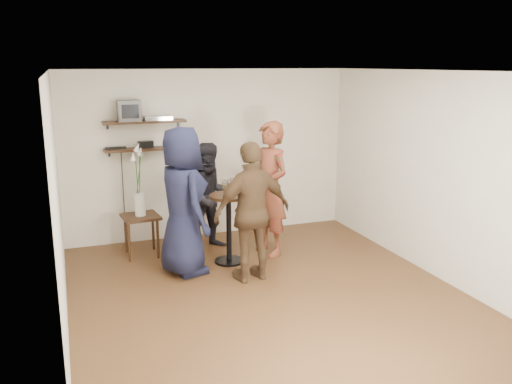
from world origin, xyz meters
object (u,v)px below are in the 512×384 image
Objects in this scene: radio at (146,144)px; person_navy at (183,202)px; person_plaid at (270,189)px; side_table at (141,222)px; dvd_deck at (158,118)px; crt_monitor at (129,111)px; person_brown at (253,212)px; drinks_table at (229,219)px; person_dark at (211,196)px.

person_navy is (0.23, -1.38, -0.56)m from radio.
side_table is at bearing -120.79° from person_plaid.
radio is 1.50m from person_navy.
dvd_deck is 0.21× the size of person_navy.
crt_monitor is 0.54× the size of side_table.
side_table is (-0.20, -0.53, -1.02)m from radio.
crt_monitor reaches higher than person_navy.
radio is 2.23m from person_brown.
person_brown is (1.21, -1.89, -1.14)m from crt_monitor.
radio is 1.96m from person_plaid.
drinks_table is at bearing -60.25° from dvd_deck.
person_dark is (1.03, -0.01, 0.29)m from side_table.
person_navy is at bearing -88.51° from dvd_deck.
dvd_deck is at bearing 134.22° from person_dark.
crt_monitor is at bearing 92.03° from side_table.
person_dark is 0.89× the size of person_brown.
person_brown reaches higher than side_table.
person_dark reaches higher than drinks_table.
person_plaid is (1.55, -1.06, -0.56)m from radio.
radio is at bearing -71.04° from person_brown.
radio reaches higher than drinks_table.
person_dark is (0.83, -0.54, -0.73)m from radio.
crt_monitor is 1.45× the size of radio.
person_dark is at bearing -27.45° from crt_monitor.
radio is 0.14× the size of person_dark.
crt_monitor is 0.17× the size of person_plaid.
crt_monitor is 0.20× the size of person_dark.
person_plaid is 0.99× the size of person_navy.
person_brown is (-0.56, -0.84, -0.07)m from person_plaid.
radio is (0.22, 0.00, -0.50)m from crt_monitor.
person_plaid reaches higher than person_brown.
person_dark is 1.04m from person_navy.
person_navy is at bearing -72.02° from crt_monitor.
person_brown is at bearing -67.04° from dvd_deck.
person_brown is (0.10, -0.67, 0.27)m from drinks_table.
radio is 0.12× the size of person_plaid.
person_plaid is 0.90m from person_dark.
person_plaid is 1.08× the size of person_brown.
person_navy is at bearing -80.46° from radio.
side_table is 0.38× the size of person_dark.
person_dark is at bearing -49.01° from person_navy.
crt_monitor is 1.71m from person_dark.
crt_monitor reaches higher than person_plaid.
person_brown is at bearing -88.20° from person_dark.
person_dark is at bearing 95.23° from drinks_table.
dvd_deck is 1.90m from drinks_table.
person_navy reaches higher than radio.
person_dark is 1.36m from person_brown.
person_brown is (0.17, -1.35, 0.10)m from person_dark.
person_navy is at bearing -166.75° from drinks_table.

